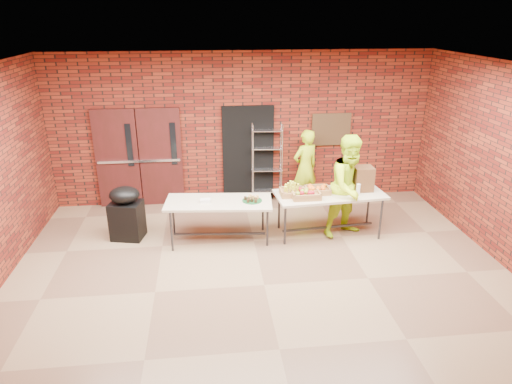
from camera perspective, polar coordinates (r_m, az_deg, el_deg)
room at (r=6.42m, az=1.14°, el=0.49°), size 8.08×7.08×3.28m
double_doors at (r=9.90m, az=-14.36°, el=4.14°), size 1.78×0.12×2.10m
dark_doorway at (r=9.86m, az=-0.99°, el=4.75°), size 1.10×0.06×2.10m
bronze_plaque at (r=10.05m, az=9.36°, el=7.74°), size 0.85×0.04×0.70m
wire_rack at (r=9.83m, az=1.39°, el=3.59°), size 0.66×0.28×1.74m
table_left at (r=8.16m, az=-4.69°, el=-1.57°), size 1.95×0.97×0.78m
table_right at (r=8.48m, az=9.20°, el=-0.60°), size 2.05×0.99×0.82m
basket_bananas at (r=8.26m, az=4.65°, el=0.00°), size 0.46×0.36×0.14m
basket_oranges at (r=8.42m, az=7.70°, el=0.27°), size 0.44×0.34×0.14m
basket_apples at (r=8.18m, az=6.23°, el=-0.26°), size 0.50×0.39×0.16m
muffin_tray at (r=8.11m, az=-0.49°, el=-0.85°), size 0.35×0.35×0.09m
napkin_box at (r=8.10m, az=-6.36°, el=-1.08°), size 0.18×0.12×0.06m
coffee_dispenser at (r=8.65m, az=13.23°, el=1.65°), size 0.34×0.31×0.45m
cup_stack_front at (r=8.41m, az=10.94°, el=0.43°), size 0.08×0.08×0.23m
cup_stack_mid at (r=8.43m, az=12.65°, el=0.29°), size 0.07×0.07×0.21m
cup_stack_back at (r=8.51m, az=11.27°, el=0.72°), size 0.08×0.08×0.24m
covered_grill at (r=8.64m, az=-15.90°, el=-2.51°), size 0.64×0.57×1.00m
volunteer_woman at (r=9.77m, az=6.17°, el=3.06°), size 0.71×0.61×1.65m
volunteer_man at (r=8.47m, az=11.70°, el=0.72°), size 1.14×1.03×1.91m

